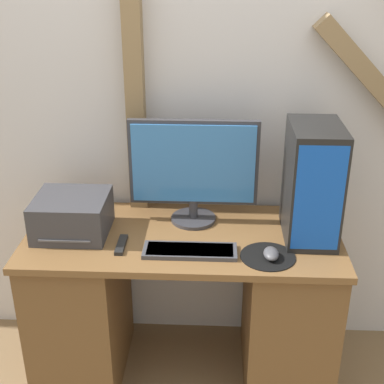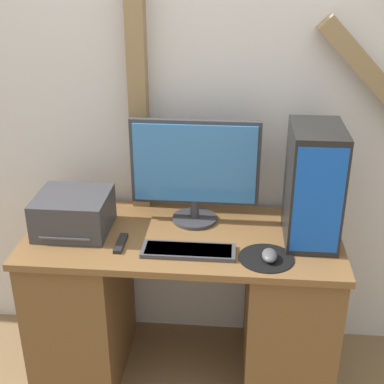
{
  "view_description": "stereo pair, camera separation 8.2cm",
  "coord_description": "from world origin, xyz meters",
  "px_view_note": "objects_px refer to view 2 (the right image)",
  "views": [
    {
      "loc": [
        0.14,
        -1.7,
        1.88
      ],
      "look_at": [
        0.04,
        0.3,
        0.96
      ],
      "focal_mm": 50.0,
      "sensor_mm": 36.0,
      "label": 1
    },
    {
      "loc": [
        0.22,
        -1.7,
        1.88
      ],
      "look_at": [
        0.04,
        0.3,
        0.96
      ],
      "focal_mm": 50.0,
      "sensor_mm": 36.0,
      "label": 2
    }
  ],
  "objects_px": {
    "monitor": "(195,168)",
    "computer_tower": "(313,185)",
    "keyboard": "(188,251)",
    "mouse": "(270,255)",
    "remote_control": "(121,243)",
    "printer": "(73,213)"
  },
  "relations": [
    {
      "from": "monitor",
      "to": "computer_tower",
      "type": "distance_m",
      "value": 0.51
    },
    {
      "from": "keyboard",
      "to": "computer_tower",
      "type": "distance_m",
      "value": 0.57
    },
    {
      "from": "monitor",
      "to": "mouse",
      "type": "bearing_deg",
      "value": -44.45
    },
    {
      "from": "monitor",
      "to": "remote_control",
      "type": "relative_size",
      "value": 3.77
    },
    {
      "from": "mouse",
      "to": "computer_tower",
      "type": "height_order",
      "value": "computer_tower"
    },
    {
      "from": "computer_tower",
      "to": "printer",
      "type": "xyz_separation_m",
      "value": [
        -1.01,
        -0.02,
        -0.16
      ]
    },
    {
      "from": "printer",
      "to": "remote_control",
      "type": "height_order",
      "value": "printer"
    },
    {
      "from": "mouse",
      "to": "computer_tower",
      "type": "distance_m",
      "value": 0.34
    },
    {
      "from": "remote_control",
      "to": "keyboard",
      "type": "bearing_deg",
      "value": -7.4
    },
    {
      "from": "mouse",
      "to": "keyboard",
      "type": "bearing_deg",
      "value": 174.9
    },
    {
      "from": "keyboard",
      "to": "remote_control",
      "type": "bearing_deg",
      "value": 172.6
    },
    {
      "from": "mouse",
      "to": "monitor",
      "type": "bearing_deg",
      "value": 135.55
    },
    {
      "from": "monitor",
      "to": "computer_tower",
      "type": "bearing_deg",
      "value": -13.35
    },
    {
      "from": "computer_tower",
      "to": "printer",
      "type": "height_order",
      "value": "computer_tower"
    },
    {
      "from": "monitor",
      "to": "remote_control",
      "type": "bearing_deg",
      "value": -138.98
    },
    {
      "from": "computer_tower",
      "to": "keyboard",
      "type": "bearing_deg",
      "value": -161.08
    },
    {
      "from": "remote_control",
      "to": "printer",
      "type": "bearing_deg",
      "value": 153.66
    },
    {
      "from": "computer_tower",
      "to": "mouse",
      "type": "bearing_deg",
      "value": -130.91
    },
    {
      "from": "keyboard",
      "to": "printer",
      "type": "distance_m",
      "value": 0.54
    },
    {
      "from": "printer",
      "to": "computer_tower",
      "type": "bearing_deg",
      "value": 1.17
    },
    {
      "from": "mouse",
      "to": "printer",
      "type": "height_order",
      "value": "printer"
    },
    {
      "from": "keyboard",
      "to": "monitor",
      "type": "bearing_deg",
      "value": 89.72
    }
  ]
}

